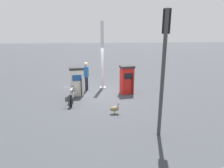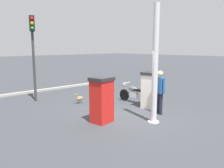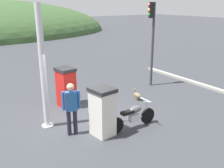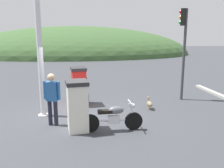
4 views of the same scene
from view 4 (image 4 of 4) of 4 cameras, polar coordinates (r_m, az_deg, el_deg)
ground_plane at (r=8.73m, az=-8.47°, el=-7.62°), size 120.00×120.00×0.00m
fuel_pump_near at (r=7.14m, az=-8.54°, el=-5.27°), size 0.75×0.84×1.57m
fuel_pump_far at (r=9.87m, az=-8.20°, el=-0.45°), size 0.72×0.83×1.60m
motorcycle_near_pump at (r=7.13m, az=0.30°, el=-8.25°), size 1.91×0.56×0.92m
attendant_person at (r=7.65m, az=-14.63°, el=-2.88°), size 0.57×0.30×1.72m
wandering_duck at (r=9.35m, az=9.27°, el=-4.82°), size 0.22×0.49×0.49m
roadside_traffic_light at (r=10.82m, az=17.23°, el=10.56°), size 0.40×0.30×4.06m
canopy_support_pole at (r=8.54m, az=-17.27°, el=5.01°), size 0.40×0.40×4.05m
distant_hill_main at (r=38.79m, az=-8.57°, el=7.30°), size 37.03×23.20×9.02m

